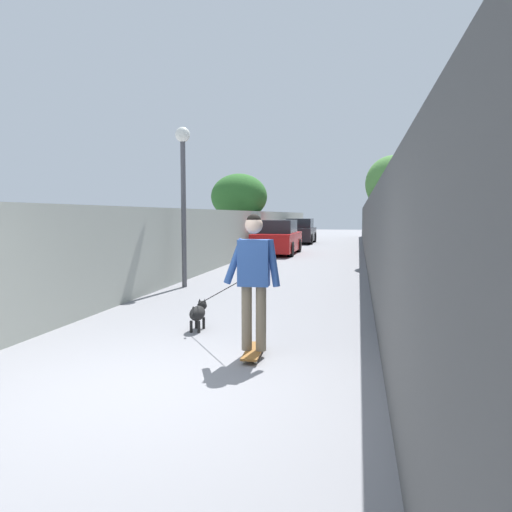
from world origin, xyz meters
name	(u,v)px	position (x,y,z in m)	size (l,w,h in m)	color
ground_plane	(301,261)	(14.00, 0.00, 0.00)	(80.00, 80.00, 0.00)	gray
wall_left	(222,237)	(12.00, 2.58, 0.97)	(48.00, 0.30, 1.94)	#999E93
fence_right	(372,233)	(12.00, -2.58, 1.16)	(48.00, 0.30, 2.31)	#4C4C4C
tree_right_near	(393,185)	(13.00, -3.28, 2.80)	(1.87, 1.87, 3.82)	#473523
tree_left_mid	(239,197)	(19.00, 3.72, 2.66)	(2.80, 2.80, 3.81)	#473523
lamp_post	(183,177)	(6.73, 2.03, 2.69)	(0.36, 0.36, 3.87)	#4C4C51
skateboard	(254,351)	(1.43, -0.88, 0.07)	(0.81, 0.24, 0.08)	brown
person_skateboarder	(254,271)	(1.43, -0.88, 1.08)	(0.24, 0.71, 1.70)	#726651
dog	(198,313)	(2.60, 0.25, 0.27)	(1.49, 1.26, 1.06)	black
car_near	(278,238)	(16.98, 1.43, 0.72)	(4.29, 1.80, 1.54)	#B71414
car_far	(300,232)	(25.50, 1.43, 0.71)	(3.85, 1.80, 1.54)	black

